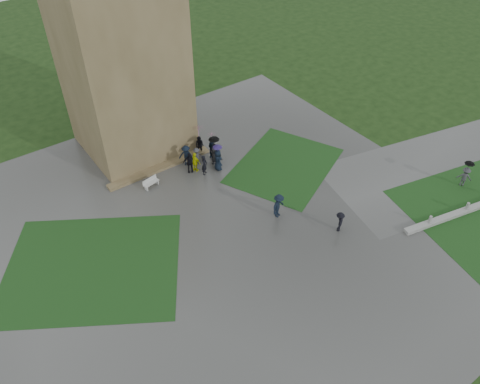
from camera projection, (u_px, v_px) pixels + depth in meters
ground at (235, 247)px, 31.54m from camera, size 120.00×120.00×0.00m
plaza at (219, 230)px, 32.76m from camera, size 34.00×34.00×0.02m
lawn_inset_left at (93, 266)px, 30.21m from camera, size 14.10×13.46×0.01m
lawn_inset_right at (284, 166)px, 38.38m from camera, size 11.12×10.15×0.01m
tower at (119, 45)px, 34.93m from camera, size 8.00×8.00×18.00m
tower_plinth at (160, 168)px, 37.99m from camera, size 9.00×0.80×0.22m
bench at (151, 183)px, 36.09m from camera, size 1.39×0.69×0.77m
visitor_cluster at (204, 153)px, 37.85m from camera, size 3.45×3.77×2.65m
pedestrian_mid at (278, 206)px, 33.21m from camera, size 1.40×1.04×1.94m
pedestrian_near at (339, 222)px, 32.21m from camera, size 1.14×1.05×1.60m
pedestrian_path at (466, 174)px, 35.75m from camera, size 1.05×1.20×2.29m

